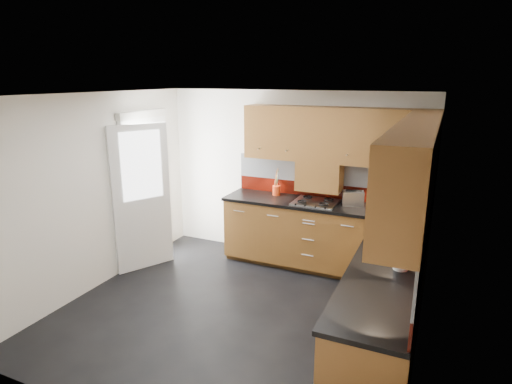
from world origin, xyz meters
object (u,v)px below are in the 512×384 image
at_px(gas_hob, 315,202).
at_px(toaster, 353,198).
at_px(food_processor, 406,228).
at_px(utensil_pot, 276,189).

bearing_deg(gas_hob, toaster, 14.42).
distance_m(toaster, food_processor, 1.32).
bearing_deg(toaster, utensil_pot, 177.47).
xyz_separation_m(toaster, food_processor, (0.75, -1.08, 0.05)).
relative_size(gas_hob, utensil_pot, 1.47).
bearing_deg(food_processor, gas_hob, 141.92).
height_order(utensil_pot, toaster, utensil_pot).
height_order(toaster, food_processor, food_processor).
bearing_deg(toaster, food_processor, -55.21).
height_order(utensil_pot, food_processor, utensil_pot).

